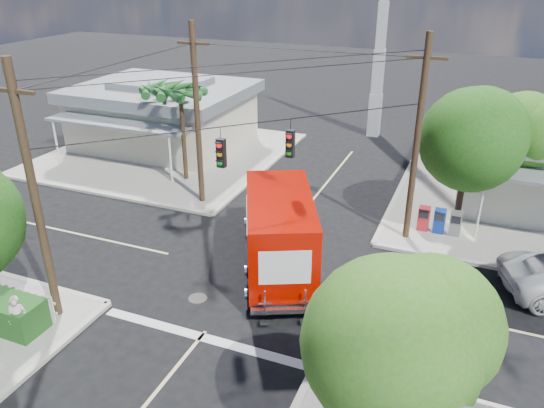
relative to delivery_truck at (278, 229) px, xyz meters
The scene contains 15 objects.
ground 2.07m from the delivery_truck, 132.40° to the right, with size 120.00×120.00×0.00m, color black.
sidewalk_ne 14.37m from the delivery_truck, 44.80° to the left, with size 14.12×14.12×0.14m.
sidewalk_nw 15.47m from the delivery_truck, 139.17° to the left, with size 14.12×14.12×0.14m.
road_markings 2.98m from the delivery_truck, 108.16° to the right, with size 32.00×32.00×0.01m.
building_nw 17.27m from the delivery_truck, 137.62° to the left, with size 10.80×10.20×4.30m.
radio_tower 19.57m from the delivery_truck, 90.76° to the left, with size 0.80×0.80×17.00m.
tree_ne_front 9.27m from the delivery_truck, 42.58° to the left, with size 4.21×4.14×6.66m.
tree_ne_back 12.41m from the delivery_truck, 41.93° to the left, with size 3.77×3.66×5.82m.
tree_se 10.46m from the delivery_truck, 52.21° to the right, with size 3.67×3.54×5.62m.
palm_nw_front 11.12m from the delivery_truck, 141.04° to the left, with size 3.01×3.08×5.59m.
palm_nw_back 13.44m from the delivery_truck, 141.44° to the left, with size 3.01×3.08×5.19m.
utility_poles 3.83m from the delivery_truck, 161.59° to the left, with size 12.00×10.68×9.00m.
vending_boxes 7.94m from the delivery_truck, 43.08° to the left, with size 1.90×0.50×1.10m.
delivery_truck is the anchor object (origin of this frame).
pedestrian 9.71m from the delivery_truck, 127.99° to the right, with size 0.62×0.41×1.70m, color beige.
Camera 1 is at (7.55, -16.56, 11.48)m, focal length 35.00 mm.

